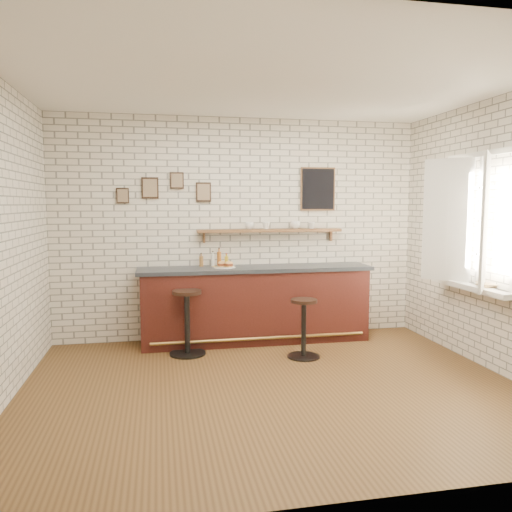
% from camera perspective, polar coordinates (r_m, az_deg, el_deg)
% --- Properties ---
extents(ground, '(5.00, 5.00, 0.00)m').
position_cam_1_polar(ground, '(5.22, 1.93, -14.71)').
color(ground, brown).
rests_on(ground, ground).
extents(bar_counter, '(3.10, 0.65, 1.01)m').
position_cam_1_polar(bar_counter, '(6.71, -0.04, -5.51)').
color(bar_counter, '#431712').
rests_on(bar_counter, ground).
extents(sandwich_plate, '(0.28, 0.28, 0.01)m').
position_cam_1_polar(sandwich_plate, '(6.56, -3.60, -1.28)').
color(sandwich_plate, white).
rests_on(sandwich_plate, bar_counter).
extents(ciabatta_sandwich, '(0.22, 0.15, 0.07)m').
position_cam_1_polar(ciabatta_sandwich, '(6.56, -3.52, -0.93)').
color(ciabatta_sandwich, tan).
rests_on(ciabatta_sandwich, sandwich_plate).
extents(potato_chips, '(0.25, 0.18, 0.00)m').
position_cam_1_polar(potato_chips, '(6.55, -3.77, -1.22)').
color(potato_chips, gold).
rests_on(potato_chips, sandwich_plate).
extents(bitters_bottle_brown, '(0.06, 0.06, 0.18)m').
position_cam_1_polar(bitters_bottle_brown, '(6.70, -6.27, -0.57)').
color(bitters_bottle_brown, brown).
rests_on(bitters_bottle_brown, bar_counter).
extents(bitters_bottle_white, '(0.05, 0.05, 0.20)m').
position_cam_1_polar(bitters_bottle_white, '(6.71, -4.95, -0.47)').
color(bitters_bottle_white, beige).
rests_on(bitters_bottle_white, bar_counter).
extents(bitters_bottle_amber, '(0.06, 0.06, 0.25)m').
position_cam_1_polar(bitters_bottle_amber, '(6.72, -4.23, -0.30)').
color(bitters_bottle_amber, '#9E5319').
rests_on(bitters_bottle_amber, bar_counter).
extents(condiment_bottle_yellow, '(0.05, 0.05, 0.17)m').
position_cam_1_polar(condiment_bottle_yellow, '(6.74, -3.40, -0.53)').
color(condiment_bottle_yellow, gold).
rests_on(condiment_bottle_yellow, bar_counter).
extents(bar_stool_left, '(0.44, 0.44, 0.80)m').
position_cam_1_polar(bar_stool_left, '(6.20, -7.87, -7.28)').
color(bar_stool_left, black).
rests_on(bar_stool_left, ground).
extents(bar_stool_right, '(0.39, 0.39, 0.71)m').
position_cam_1_polar(bar_stool_right, '(6.07, 5.48, -7.99)').
color(bar_stool_right, black).
rests_on(bar_stool_right, ground).
extents(wall_shelf, '(2.00, 0.18, 0.18)m').
position_cam_1_polar(wall_shelf, '(6.84, 1.63, 2.91)').
color(wall_shelf, brown).
rests_on(wall_shelf, ground).
extents(shelf_cup_a, '(0.17, 0.17, 0.09)m').
position_cam_1_polar(shelf_cup_a, '(6.77, -0.74, 3.47)').
color(shelf_cup_a, white).
rests_on(shelf_cup_a, wall_shelf).
extents(shelf_cup_b, '(0.12, 0.12, 0.10)m').
position_cam_1_polar(shelf_cup_b, '(6.82, 1.17, 3.51)').
color(shelf_cup_b, white).
rests_on(shelf_cup_b, wall_shelf).
extents(shelf_cup_c, '(0.17, 0.17, 0.11)m').
position_cam_1_polar(shelf_cup_c, '(6.92, 4.54, 3.56)').
color(shelf_cup_c, white).
rests_on(shelf_cup_c, wall_shelf).
extents(shelf_cup_d, '(0.10, 0.10, 0.09)m').
position_cam_1_polar(shelf_cup_d, '(6.98, 6.36, 3.49)').
color(shelf_cup_d, white).
rests_on(shelf_cup_d, wall_shelf).
extents(back_wall_decor, '(2.96, 0.02, 0.56)m').
position_cam_1_polar(back_wall_decor, '(6.87, 0.07, 7.67)').
color(back_wall_decor, black).
rests_on(back_wall_decor, ground).
extents(window_sill, '(0.20, 1.35, 0.06)m').
position_cam_1_polar(window_sill, '(6.23, 23.37, -3.23)').
color(window_sill, white).
rests_on(window_sill, ground).
extents(casement_window, '(0.40, 1.30, 1.56)m').
position_cam_1_polar(casement_window, '(6.13, 23.34, 3.68)').
color(casement_window, white).
rests_on(casement_window, ground).
extents(book_lower, '(0.19, 0.23, 0.02)m').
position_cam_1_polar(book_lower, '(6.06, 24.20, -3.12)').
color(book_lower, tan).
rests_on(book_lower, window_sill).
extents(book_upper, '(0.27, 0.30, 0.02)m').
position_cam_1_polar(book_upper, '(6.09, 24.01, -2.89)').
color(book_upper, tan).
rests_on(book_upper, book_lower).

